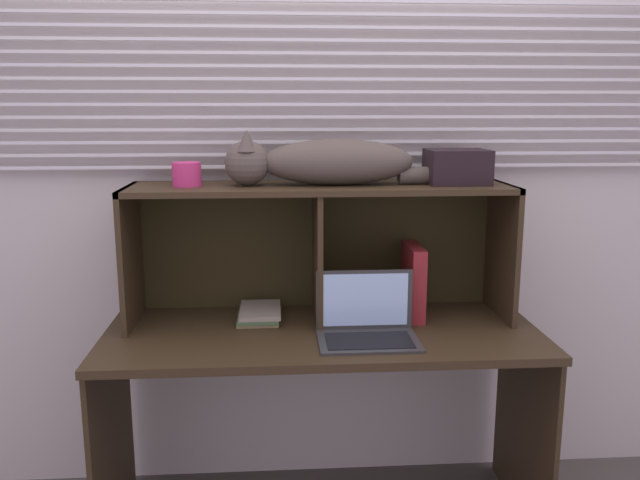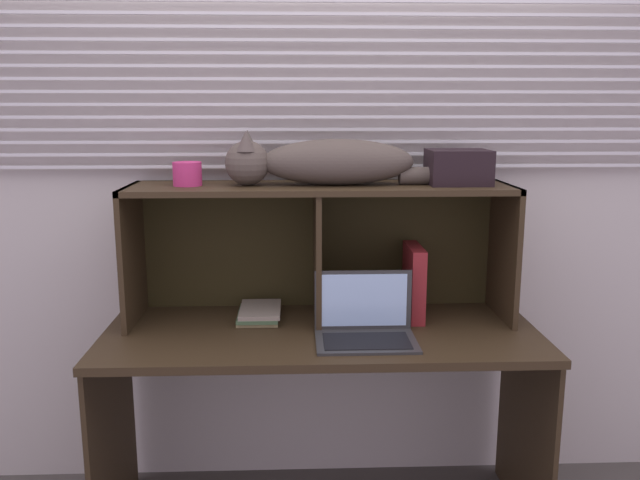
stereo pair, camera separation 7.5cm
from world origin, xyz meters
The scene contains 9 objects.
back_panel_with_blinds centered at (0.00, 0.55, 1.26)m, with size 4.40×0.08×2.50m.
desk centered at (0.00, 0.18, 0.63)m, with size 1.59×0.66×0.77m.
hutch_shelf_unit centered at (0.00, 0.36, 1.13)m, with size 1.44×0.36×0.52m.
cat centered at (0.02, 0.32, 1.37)m, with size 0.99×0.19×0.20m.
laptop centered at (0.15, 0.09, 0.82)m, with size 0.35×0.24×0.23m.
binder_upright centered at (0.36, 0.32, 0.91)m, with size 0.05×0.23×0.28m, color maroon.
book_stack centered at (-0.24, 0.32, 0.79)m, with size 0.16×0.24×0.05m.
small_basket centered at (-0.49, 0.32, 1.33)m, with size 0.11×0.11×0.09m, color #CA306F.
storage_box centered at (0.52, 0.32, 1.35)m, with size 0.23×0.19×0.13m, color black.
Camera 2 is at (-0.09, -2.10, 1.57)m, focal length 36.72 mm.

